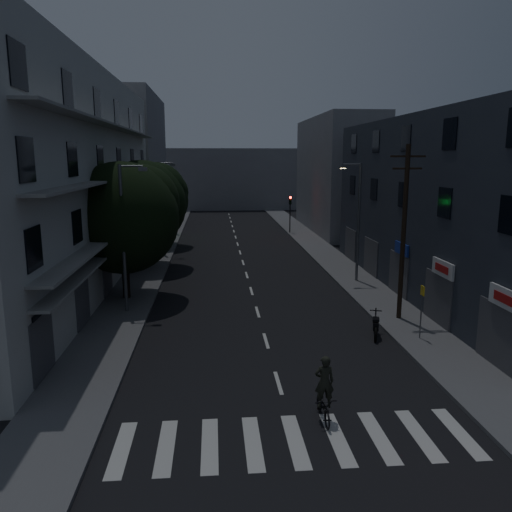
{
  "coord_description": "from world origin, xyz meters",
  "views": [
    {
      "loc": [
        -2.38,
        -15.66,
        8.47
      ],
      "look_at": [
        0.0,
        12.0,
        3.0
      ],
      "focal_mm": 35.0,
      "sensor_mm": 36.0,
      "label": 1
    }
  ],
  "objects": [
    {
      "name": "street_lamp_left_far",
      "position": [
        -6.91,
        28.61,
        4.6
      ],
      "size": [
        1.51,
        0.25,
        8.0
      ],
      "color": "#54545B",
      "rests_on": "sidewalk_left"
    },
    {
      "name": "street_lamp_right",
      "position": [
        7.31,
        17.19,
        4.6
      ],
      "size": [
        1.51,
        0.25,
        8.0
      ],
      "color": "#585A5F",
      "rests_on": "sidewalk_right"
    },
    {
      "name": "building_left",
      "position": [
        -11.98,
        18.0,
        6.99
      ],
      "size": [
        7.0,
        36.0,
        14.0
      ],
      "color": "#B4B4AF",
      "rests_on": "ground"
    },
    {
      "name": "cyclist",
      "position": [
        1.12,
        -0.85,
        0.75
      ],
      "size": [
        0.65,
        1.77,
        2.23
      ],
      "rotation": [
        0.0,
        0.0,
        0.01
      ],
      "color": "black",
      "rests_on": "ground"
    },
    {
      "name": "ground",
      "position": [
        0.0,
        25.0,
        0.0
      ],
      "size": [
        160.0,
        160.0,
        0.0
      ],
      "primitive_type": "plane",
      "color": "black",
      "rests_on": "ground"
    },
    {
      "name": "motorcycle",
      "position": [
        5.31,
        6.61,
        0.51
      ],
      "size": [
        0.84,
        1.94,
        1.28
      ],
      "rotation": [
        0.0,
        0.0,
        -0.3
      ],
      "color": "black",
      "rests_on": "ground"
    },
    {
      "name": "traffic_signal_far_left",
      "position": [
        -6.53,
        39.95,
        3.1
      ],
      "size": [
        0.28,
        0.37,
        4.1
      ],
      "color": "black",
      "rests_on": "sidewalk_left"
    },
    {
      "name": "tree_near",
      "position": [
        -7.63,
        14.22,
        5.25
      ],
      "size": [
        6.61,
        6.61,
        8.15
      ],
      "color": "black",
      "rests_on": "sidewalk_left"
    },
    {
      "name": "traffic_signal_far_right",
      "position": [
        6.26,
        39.91,
        3.1
      ],
      "size": [
        0.28,
        0.37,
        4.1
      ],
      "color": "black",
      "rests_on": "sidewalk_right"
    },
    {
      "name": "street_lamp_left_near",
      "position": [
        -7.13,
        11.38,
        4.6
      ],
      "size": [
        1.51,
        0.25,
        8.0
      ],
      "color": "#585B60",
      "rests_on": "sidewalk_left"
    },
    {
      "name": "building_far_left",
      "position": [
        -12.0,
        48.0,
        8.0
      ],
      "size": [
        6.0,
        20.0,
        16.0
      ],
      "primitive_type": "cube",
      "color": "slate",
      "rests_on": "ground"
    },
    {
      "name": "tree_far",
      "position": [
        -7.6,
        32.66,
        4.68
      ],
      "size": [
        5.85,
        5.85,
        7.23
      ],
      "color": "black",
      "rests_on": "sidewalk_left"
    },
    {
      "name": "building_far_end",
      "position": [
        0.0,
        70.0,
        5.0
      ],
      "size": [
        24.0,
        8.0,
        10.0
      ],
      "primitive_type": "cube",
      "color": "slate",
      "rests_on": "ground"
    },
    {
      "name": "lane_markings",
      "position": [
        0.0,
        31.25,
        0.01
      ],
      "size": [
        0.15,
        60.5,
        0.01
      ],
      "color": "beige",
      "rests_on": "ground"
    },
    {
      "name": "utility_pole",
      "position": [
        7.34,
        8.92,
        4.87
      ],
      "size": [
        1.8,
        0.24,
        9.0
      ],
      "color": "black",
      "rests_on": "sidewalk_right"
    },
    {
      "name": "sidewalk_left",
      "position": [
        -7.5,
        25.0,
        0.07
      ],
      "size": [
        3.0,
        90.0,
        0.15
      ],
      "primitive_type": "cube",
      "color": "#565659",
      "rests_on": "ground"
    },
    {
      "name": "crosswalk",
      "position": [
        -0.0,
        -2.0,
        0.0
      ],
      "size": [
        10.9,
        3.0,
        0.01
      ],
      "color": "beige",
      "rests_on": "ground"
    },
    {
      "name": "building_far_right",
      "position": [
        12.0,
        42.0,
        6.5
      ],
      "size": [
        6.0,
        20.0,
        13.0
      ],
      "primitive_type": "cube",
      "color": "slate",
      "rests_on": "ground"
    },
    {
      "name": "tree_mid",
      "position": [
        -7.67,
        23.03,
        5.27
      ],
      "size": [
        6.66,
        6.66,
        8.19
      ],
      "color": "black",
      "rests_on": "sidewalk_left"
    },
    {
      "name": "bus_stop_sign",
      "position": [
        7.2,
        5.85,
        1.89
      ],
      "size": [
        0.06,
        0.35,
        2.52
      ],
      "color": "#595B60",
      "rests_on": "sidewalk_right"
    },
    {
      "name": "sidewalk_right",
      "position": [
        7.5,
        25.0,
        0.07
      ],
      "size": [
        3.0,
        90.0,
        0.15
      ],
      "primitive_type": "cube",
      "color": "#565659",
      "rests_on": "ground"
    },
    {
      "name": "building_right",
      "position": [
        11.99,
        14.0,
        5.5
      ],
      "size": [
        6.19,
        28.0,
        11.0
      ],
      "color": "#282D37",
      "rests_on": "ground"
    }
  ]
}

